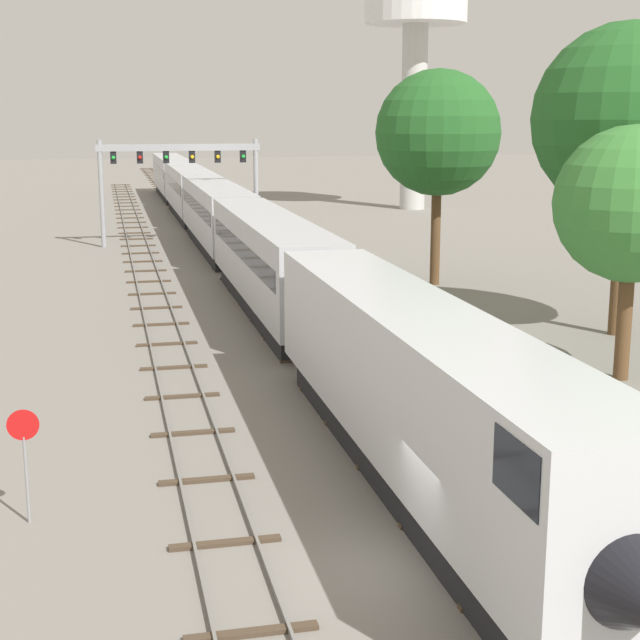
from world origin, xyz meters
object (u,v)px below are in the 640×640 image
water_tower (416,12)px  trackside_tree_right (438,133)px  stop_sign (25,450)px  passenger_train (215,214)px  trackside_tree_left (628,120)px  signal_gantry (179,167)px  trackside_tree_mid (632,205)px

water_tower → trackside_tree_right: water_tower is taller
stop_sign → trackside_tree_right: 36.61m
passenger_train → trackside_tree_left: (14.32, -31.39, 6.88)m
passenger_train → trackside_tree_left: trackside_tree_left is taller
water_tower → trackside_tree_left: water_tower is taller
signal_gantry → trackside_tree_right: size_ratio=0.99×
trackside_tree_left → signal_gantry: bearing=115.7°
water_tower → trackside_tree_right: bearing=-106.4°
signal_gantry → stop_sign: bearing=-98.8°
signal_gantry → stop_sign: size_ratio=4.20×
water_tower → trackside_tree_left: size_ratio=1.81×
water_tower → signal_gantry: bearing=-138.4°
passenger_train → water_tower: size_ratio=4.63×
signal_gantry → stop_sign: (-7.75, -49.85, -3.95)m
water_tower → trackside_tree_right: 46.50m
stop_sign → water_tower: bearing=65.3°
trackside_tree_left → trackside_tree_mid: bearing=-117.7°
water_tower → trackside_tree_mid: 66.76m
trackside_tree_right → passenger_train: bearing=121.7°
passenger_train → signal_gantry: size_ratio=9.46×
trackside_tree_mid → passenger_train: bearing=105.7°
trackside_tree_mid → trackside_tree_right: (-0.02, 20.87, 2.14)m
passenger_train → trackside_tree_right: trackside_tree_right is taller
stop_sign → trackside_tree_left: size_ratio=0.21×
passenger_train → trackside_tree_right: size_ratio=9.35×
trackside_tree_left → trackside_tree_right: size_ratio=1.12×
stop_sign → trackside_tree_right: trackside_tree_right is taller
passenger_train → trackside_tree_mid: bearing=-74.3°
trackside_tree_left → trackside_tree_right: bearing=104.3°
passenger_train → trackside_tree_mid: size_ratio=12.18×
passenger_train → water_tower: (23.49, 25.99, 17.07)m
stop_sign → trackside_tree_mid: size_ratio=0.31×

